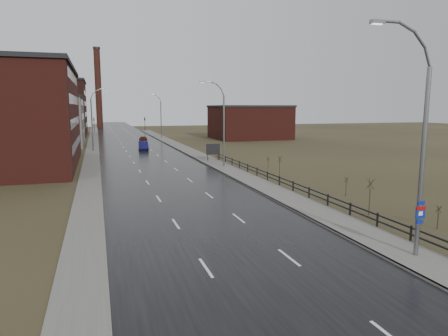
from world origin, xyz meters
TOP-DOWN VIEW (x-y plane):
  - ground at (0.00, 0.00)m, footprint 320.00×320.00m
  - road at (0.00, 60.00)m, footprint 14.00×300.00m
  - sidewalk_right at (8.60, 35.00)m, footprint 3.20×180.00m
  - curb_right at (7.08, 35.00)m, footprint 0.16×180.00m
  - sidewalk_left at (-8.20, 60.00)m, footprint 2.40×260.00m
  - warehouse_mid at (-17.99, 78.00)m, footprint 16.32×20.40m
  - warehouse_far at (-22.99, 108.00)m, footprint 26.52×24.48m
  - building_right at (30.30, 82.00)m, footprint 18.36×16.32m
  - smokestack at (-6.00, 150.00)m, footprint 2.70×2.70m
  - streetlight_main at (8.47, 2.00)m, footprint 3.91×0.29m
  - streetlight_right_mid at (8.50, 36.00)m, footprint 3.36×0.28m
  - streetlight_left at (-7.70, 62.00)m, footprint 3.36×0.28m
  - streetlight_right_far at (8.50, 90.00)m, footprint 3.36×0.28m
  - guardrail at (10.30, 18.31)m, footprint 0.10×53.05m
  - shrub_b at (14.04, 5.68)m, footprint 0.39×0.41m
  - shrub_c at (12.01, 10.06)m, footprint 0.66×0.69m
  - shrub_d at (14.22, 16.23)m, footprint 0.43×0.45m
  - shrub_e at (12.69, 26.99)m, footprint 0.59×0.62m
  - shrub_f at (14.00, 33.21)m, footprint 0.39×0.41m
  - billboard at (9.10, 42.27)m, footprint 2.10×0.17m
  - traffic_light_left at (-8.00, 120.00)m, footprint 0.58×2.73m
  - traffic_light_right at (8.00, 120.00)m, footprint 0.58×2.73m
  - car_near at (0.94, 61.12)m, footprint 2.04×5.04m
  - car_far at (3.12, 81.32)m, footprint 1.72×3.80m

SIDE VIEW (x-z plane):
  - ground at x=0.00m, z-range 0.00..0.00m
  - road at x=0.00m, z-range 0.00..0.06m
  - sidewalk_left at x=-8.20m, z-range 0.00..0.12m
  - sidewalk_right at x=8.60m, z-range 0.00..0.18m
  - curb_right at x=7.08m, z-range 0.00..0.18m
  - car_far at x=3.12m, z-range 0.00..1.27m
  - guardrail at x=10.30m, z-range 0.16..1.26m
  - car_near at x=0.94m, z-range 0.00..1.63m
  - shrub_f at x=14.00m, z-range 0.05..1.65m
  - shrub_b at x=14.04m, z-range 0.05..1.68m
  - shrub_d at x=14.22m, z-range 0.05..1.83m
  - shrub_e at x=12.69m, z-range 0.08..2.56m
  - shrub_c at x=12.01m, z-range 0.09..2.88m
  - billboard at x=9.10m, z-range 0.44..3.10m
  - building_right at x=30.30m, z-range 0.01..8.51m
  - traffic_light_left at x=-8.00m, z-range 1.95..7.25m
  - traffic_light_right at x=8.00m, z-range 1.95..7.25m
  - warehouse_mid at x=-17.99m, z-range 0.01..10.51m
  - streetlight_right_mid at x=8.50m, z-range 0.16..11.51m
  - streetlight_left at x=-7.70m, z-range 0.16..11.51m
  - streetlight_right_far at x=8.50m, z-range 0.16..11.51m
  - streetlight_main at x=8.47m, z-range 0.01..12.11m
  - warehouse_far at x=-22.99m, z-range 0.01..15.51m
  - smokestack at x=-6.00m, z-range 0.15..30.85m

